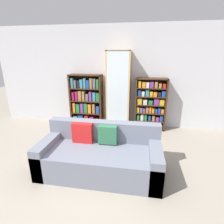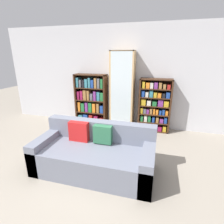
# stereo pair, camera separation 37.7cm
# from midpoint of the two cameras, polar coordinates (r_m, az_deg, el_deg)

# --- Properties ---
(ground_plane) EXTENTS (16.00, 16.00, 0.00)m
(ground_plane) POSITION_cam_midpoint_polar(r_m,az_deg,el_deg) (3.03, -6.18, -21.93)
(ground_plane) COLOR gray
(wall_back) EXTENTS (6.86, 0.06, 2.70)m
(wall_back) POSITION_cam_midpoint_polar(r_m,az_deg,el_deg) (4.87, 4.75, 11.12)
(wall_back) COLOR silver
(wall_back) RESTS_ON ground
(couch) EXTENTS (2.02, 0.91, 0.81)m
(couch) POSITION_cam_midpoint_polar(r_m,az_deg,el_deg) (3.12, -2.16, -13.84)
(couch) COLOR slate
(couch) RESTS_ON ground
(bookshelf_left) EXTENTS (0.90, 0.32, 1.44)m
(bookshelf_left) POSITION_cam_midpoint_polar(r_m,az_deg,el_deg) (5.00, -4.67, 3.70)
(bookshelf_left) COLOR #3D2314
(bookshelf_left) RESTS_ON ground
(display_cabinet) EXTENTS (0.62, 0.36, 2.05)m
(display_cabinet) POSITION_cam_midpoint_polar(r_m,az_deg,el_deg) (4.69, 5.73, 6.76)
(display_cabinet) COLOR tan
(display_cabinet) RESTS_ON ground
(bookshelf_right) EXTENTS (0.81, 0.32, 1.38)m
(bookshelf_right) POSITION_cam_midpoint_polar(r_m,az_deg,el_deg) (4.72, 15.92, 1.93)
(bookshelf_right) COLOR #3D2314
(bookshelf_right) RESTS_ON ground
(wine_bottle) EXTENTS (0.07, 0.07, 0.38)m
(wine_bottle) POSITION_cam_midpoint_polar(r_m,az_deg,el_deg) (3.81, 9.33, -10.10)
(wine_bottle) COLOR #143819
(wine_bottle) RESTS_ON ground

